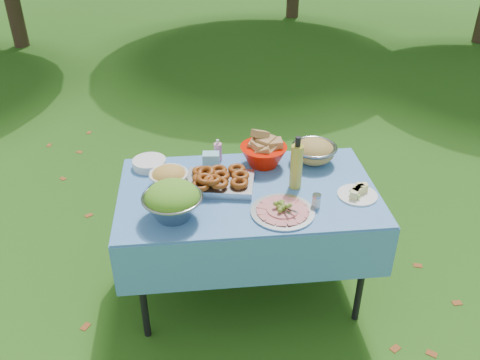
% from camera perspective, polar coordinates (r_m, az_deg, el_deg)
% --- Properties ---
extents(ground, '(80.00, 80.00, 0.00)m').
position_cam_1_polar(ground, '(3.36, 0.80, -12.04)').
color(ground, black).
rests_on(ground, ground).
extents(picnic_table, '(1.46, 0.86, 0.76)m').
position_cam_1_polar(picnic_table, '(3.11, 0.85, -6.98)').
color(picnic_table, '#84CCFF').
rests_on(picnic_table, ground).
extents(salad_bowl, '(0.37, 0.37, 0.20)m').
position_cam_1_polar(salad_bowl, '(2.64, -7.60, -2.33)').
color(salad_bowl, gray).
rests_on(salad_bowl, picnic_table).
extents(pasta_bowl_white, '(0.27, 0.27, 0.12)m').
position_cam_1_polar(pasta_bowl_white, '(2.92, -7.99, 0.39)').
color(pasta_bowl_white, white).
rests_on(pasta_bowl_white, picnic_table).
extents(plate_stack, '(0.21, 0.21, 0.05)m').
position_cam_1_polar(plate_stack, '(3.14, -10.14, 1.87)').
color(plate_stack, white).
rests_on(plate_stack, picnic_table).
extents(wipes_box, '(0.11, 0.08, 0.09)m').
position_cam_1_polar(wipes_box, '(3.09, -3.28, 2.26)').
color(wipes_box, '#87D2E5').
rests_on(wipes_box, picnic_table).
extents(sanitizer_bottle, '(0.06, 0.06, 0.14)m').
position_cam_1_polar(sanitizer_bottle, '(3.15, -2.50, 3.36)').
color(sanitizer_bottle, pink).
rests_on(sanitizer_bottle, picnic_table).
extents(bread_bowl, '(0.37, 0.37, 0.19)m').
position_cam_1_polar(bread_bowl, '(3.09, 2.66, 3.30)').
color(bread_bowl, red).
rests_on(bread_bowl, picnic_table).
extents(pasta_bowl_steel, '(0.29, 0.29, 0.15)m').
position_cam_1_polar(pasta_bowl_steel, '(3.16, 8.31, 3.25)').
color(pasta_bowl_steel, gray).
rests_on(pasta_bowl_steel, picnic_table).
extents(fried_tray, '(0.43, 0.34, 0.09)m').
position_cam_1_polar(fried_tray, '(2.89, -2.32, 0.00)').
color(fried_tray, '#A5A5AA').
rests_on(fried_tray, picnic_table).
extents(charcuterie_platter, '(0.39, 0.39, 0.08)m').
position_cam_1_polar(charcuterie_platter, '(2.69, 4.83, -3.01)').
color(charcuterie_platter, '#A5A6AC').
rests_on(charcuterie_platter, picnic_table).
extents(oil_bottle, '(0.08, 0.08, 0.32)m').
position_cam_1_polar(oil_bottle, '(2.85, 6.37, 1.96)').
color(oil_bottle, gold).
rests_on(oil_bottle, picnic_table).
extents(cheese_plate, '(0.28, 0.28, 0.06)m').
position_cam_1_polar(cheese_plate, '(2.90, 13.09, -1.23)').
color(cheese_plate, white).
rests_on(cheese_plate, picnic_table).
extents(shaker, '(0.06, 0.06, 0.08)m').
position_cam_1_polar(shaker, '(2.76, 8.58, -2.31)').
color(shaker, silver).
rests_on(shaker, picnic_table).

